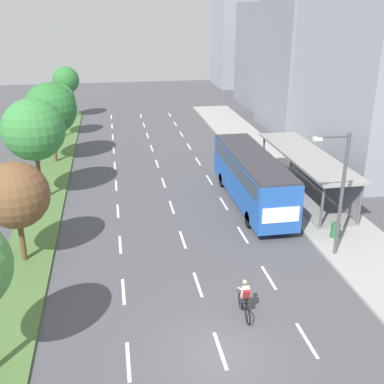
% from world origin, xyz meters
% --- Properties ---
extents(ground_plane, '(140.00, 140.00, 0.00)m').
position_xyz_m(ground_plane, '(0.00, 0.00, 0.00)').
color(ground_plane, '#4C4C51').
extents(median_strip, '(2.60, 52.00, 0.12)m').
position_xyz_m(median_strip, '(-8.30, 20.00, 0.06)').
color(median_strip, '#4C7038').
rests_on(median_strip, ground).
extents(sidewalk_right, '(4.50, 52.00, 0.15)m').
position_xyz_m(sidewalk_right, '(9.25, 20.00, 0.07)').
color(sidewalk_right, '#9E9E99').
rests_on(sidewalk_right, ground).
extents(lane_divider_left, '(0.14, 48.93, 0.01)m').
position_xyz_m(lane_divider_left, '(-3.50, 18.96, 0.00)').
color(lane_divider_left, white).
rests_on(lane_divider_left, ground).
extents(lane_divider_center, '(0.14, 48.93, 0.01)m').
position_xyz_m(lane_divider_center, '(0.00, 18.96, 0.00)').
color(lane_divider_center, white).
rests_on(lane_divider_center, ground).
extents(lane_divider_right, '(0.14, 48.93, 0.01)m').
position_xyz_m(lane_divider_right, '(3.50, 18.96, 0.00)').
color(lane_divider_right, white).
rests_on(lane_divider_right, ground).
extents(bus_shelter, '(2.90, 11.74, 2.86)m').
position_xyz_m(bus_shelter, '(9.53, 14.74, 1.87)').
color(bus_shelter, gray).
rests_on(bus_shelter, sidewalk_right).
extents(bus, '(2.54, 11.29, 3.37)m').
position_xyz_m(bus, '(5.25, 14.02, 2.07)').
color(bus, '#2356B2').
rests_on(bus, ground).
extents(cyclist, '(0.46, 1.82, 1.71)m').
position_xyz_m(cyclist, '(1.49, 2.21, 0.79)').
color(cyclist, black).
rests_on(cyclist, ground).
extents(median_tree_second, '(3.32, 3.32, 5.22)m').
position_xyz_m(median_tree_second, '(-8.39, 8.61, 3.67)').
color(median_tree_second, brown).
rests_on(median_tree_second, median_strip).
extents(median_tree_third, '(4.03, 4.03, 6.79)m').
position_xyz_m(median_tree_third, '(-8.51, 17.03, 4.88)').
color(median_tree_third, brown).
rests_on(median_tree_third, median_strip).
extents(median_tree_fourth, '(4.23, 4.23, 6.54)m').
position_xyz_m(median_tree_fourth, '(-8.34, 25.45, 4.54)').
color(median_tree_fourth, brown).
rests_on(median_tree_fourth, median_strip).
extents(median_tree_fifth, '(2.98, 2.98, 5.14)m').
position_xyz_m(median_tree_fifth, '(-8.37, 33.87, 3.75)').
color(median_tree_fifth, brown).
rests_on(median_tree_fifth, median_strip).
extents(median_tree_farthest, '(3.00, 3.00, 5.83)m').
position_xyz_m(median_tree_farthest, '(-8.34, 42.29, 4.42)').
color(median_tree_farthest, brown).
rests_on(median_tree_farthest, median_strip).
extents(streetlight, '(1.91, 0.24, 6.50)m').
position_xyz_m(streetlight, '(7.42, 6.41, 3.89)').
color(streetlight, '#4C4C51').
rests_on(streetlight, sidewalk_right).
extents(trash_bin, '(0.52, 0.52, 0.85)m').
position_xyz_m(trash_bin, '(8.45, 8.17, 0.57)').
color(trash_bin, '#286B38').
rests_on(trash_bin, sidewalk_right).
extents(building_near_right, '(7.71, 14.49, 22.02)m').
position_xyz_m(building_near_right, '(16.88, 20.91, 11.01)').
color(building_near_right, '#8E939E').
rests_on(building_near_right, ground).
extents(building_mid_right, '(10.80, 10.11, 17.27)m').
position_xyz_m(building_mid_right, '(18.15, 32.96, 8.64)').
color(building_mid_right, gray).
rests_on(building_mid_right, ground).
extents(building_far_right, '(9.85, 14.25, 12.78)m').
position_xyz_m(building_far_right, '(18.81, 44.53, 6.39)').
color(building_far_right, gray).
rests_on(building_far_right, ground).
extents(building_tall_right, '(11.14, 9.47, 13.48)m').
position_xyz_m(building_tall_right, '(19.57, 63.83, 6.74)').
color(building_tall_right, '#8E939E').
rests_on(building_tall_right, ground).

